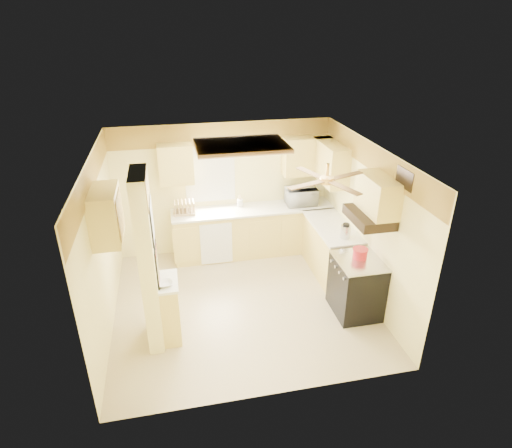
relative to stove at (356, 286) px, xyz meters
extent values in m
plane|color=tan|center=(-1.67, 0.55, -0.46)|extent=(4.00, 4.00, 0.00)
plane|color=white|center=(-1.67, 0.55, 2.04)|extent=(4.00, 4.00, 0.00)
plane|color=#FFF09B|center=(-1.67, 2.45, 0.79)|extent=(4.00, 0.00, 4.00)
plane|color=#FFF09B|center=(-1.67, -1.35, 0.79)|extent=(4.00, 0.00, 4.00)
plane|color=#FFF09B|center=(-3.67, 0.55, 0.79)|extent=(0.00, 3.80, 3.80)
plane|color=#FFF09B|center=(0.33, 0.55, 0.79)|extent=(0.00, 3.80, 3.80)
cube|color=gold|center=(-1.67, 2.43, 1.84)|extent=(4.00, 0.02, 0.40)
cube|color=#FFF09B|center=(-3.02, 0.00, 0.79)|extent=(0.20, 0.70, 2.50)
cube|color=#F0CD63|center=(-2.80, 0.00, -0.01)|extent=(0.25, 0.55, 0.90)
cube|color=silver|center=(-2.80, 0.00, 0.46)|extent=(0.28, 0.58, 0.04)
cube|color=#F0CD63|center=(-1.17, 2.15, -0.01)|extent=(3.00, 0.60, 0.90)
cube|color=#F0CD63|center=(0.03, 1.15, -0.01)|extent=(0.60, 1.40, 0.90)
cube|color=silver|center=(-1.17, 2.14, 0.46)|extent=(3.04, 0.64, 0.04)
cube|color=silver|center=(0.02, 1.15, 0.46)|extent=(0.64, 1.44, 0.04)
cube|color=white|center=(-1.92, 1.84, -0.03)|extent=(0.58, 0.02, 0.80)
cube|color=white|center=(-1.92, 2.44, 1.09)|extent=(0.92, 0.02, 1.02)
cube|color=white|center=(-1.92, 2.44, 1.09)|extent=(0.80, 0.02, 0.90)
cube|color=#F0CD63|center=(-2.52, 2.27, 1.39)|extent=(0.60, 0.35, 0.70)
cube|color=#F0CD63|center=(-0.12, 2.27, 1.39)|extent=(0.90, 0.35, 0.70)
cube|color=#F0CD63|center=(0.16, 1.80, 1.39)|extent=(0.35, 1.00, 0.70)
cube|color=#F0CD63|center=(-3.49, 0.30, 1.39)|extent=(0.35, 0.75, 0.70)
cube|color=#F0CD63|center=(0.16, 0.00, 1.49)|extent=(0.35, 0.76, 0.52)
cube|color=black|center=(0.00, 0.00, -0.01)|extent=(0.65, 0.76, 0.90)
cube|color=silver|center=(0.00, 0.00, 0.44)|extent=(0.66, 0.77, 0.02)
cylinder|color=silver|center=(-0.33, -0.25, 0.34)|extent=(0.03, 0.05, 0.05)
cylinder|color=silver|center=(-0.33, -0.08, 0.34)|extent=(0.03, 0.05, 0.05)
cylinder|color=silver|center=(-0.33, 0.08, 0.34)|extent=(0.03, 0.05, 0.05)
cylinder|color=silver|center=(-0.33, 0.25, 0.34)|extent=(0.03, 0.05, 0.05)
cube|color=black|center=(0.07, 0.00, 1.16)|extent=(0.50, 0.76, 0.14)
cube|color=black|center=(-2.91, 0.00, 1.39)|extent=(0.02, 0.42, 0.57)
cube|color=white|center=(-2.90, 0.00, 1.39)|extent=(0.01, 0.37, 0.52)
cube|color=black|center=(-2.91, 0.00, 0.74)|extent=(0.02, 0.42, 0.57)
cube|color=yellow|center=(-2.90, 0.00, 0.74)|extent=(0.01, 0.37, 0.52)
cube|color=brown|center=(-1.57, 1.05, 2.00)|extent=(1.35, 0.95, 0.06)
cube|color=white|center=(-1.57, 1.05, 1.97)|extent=(1.15, 0.75, 0.02)
cylinder|color=gold|center=(-0.67, -0.15, 1.96)|extent=(0.04, 0.04, 0.16)
cylinder|color=gold|center=(-0.67, -0.15, 1.82)|extent=(0.18, 0.18, 0.08)
cube|color=brown|center=(-0.37, -0.04, 1.82)|extent=(0.55, 0.28, 0.01)
cube|color=brown|center=(-0.78, 0.15, 1.82)|extent=(0.28, 0.55, 0.01)
cube|color=brown|center=(-0.97, -0.26, 1.82)|extent=(0.55, 0.28, 0.01)
cube|color=brown|center=(-0.56, -0.45, 1.82)|extent=(0.28, 0.55, 0.01)
cube|color=black|center=(0.31, -0.35, 1.84)|extent=(0.02, 0.40, 0.25)
imported|color=white|center=(-0.23, 2.16, 0.64)|extent=(0.58, 0.40, 0.32)
imported|color=white|center=(-2.82, -0.11, 0.50)|extent=(0.24, 0.24, 0.05)
cylinder|color=red|center=(0.04, 0.07, 0.52)|extent=(0.21, 0.21, 0.14)
cylinder|color=red|center=(0.04, 0.07, 0.60)|extent=(0.23, 0.23, 0.02)
cylinder|color=silver|center=(0.05, 0.69, 0.59)|extent=(0.16, 0.16, 0.22)
cylinder|color=black|center=(0.05, 0.69, 0.71)|extent=(0.11, 0.11, 0.03)
cube|color=tan|center=(-2.44, 2.19, 0.50)|extent=(0.41, 0.32, 0.04)
cube|color=tan|center=(-2.60, 2.19, 0.59)|extent=(0.02, 0.27, 0.23)
cube|color=tan|center=(-2.53, 2.19, 0.59)|extent=(0.02, 0.27, 0.23)
cube|color=tan|center=(-2.47, 2.19, 0.59)|extent=(0.02, 0.27, 0.23)
cube|color=tan|center=(-2.40, 2.19, 0.59)|extent=(0.02, 0.27, 0.23)
cube|color=tan|center=(-2.33, 2.19, 0.59)|extent=(0.02, 0.27, 0.23)
cube|color=tan|center=(-2.27, 2.19, 0.59)|extent=(0.02, 0.27, 0.23)
cylinder|color=white|center=(-2.53, 2.19, 0.59)|extent=(0.02, 0.23, 0.23)
cylinder|color=white|center=(-2.40, 2.19, 0.59)|extent=(0.02, 0.23, 0.23)
cylinder|color=white|center=(-1.39, 2.29, 0.55)|extent=(0.11, 0.11, 0.14)
cylinder|color=tan|center=(-1.38, 2.29, 0.59)|extent=(0.01, 0.01, 0.22)
cylinder|color=tan|center=(-1.40, 2.31, 0.59)|extent=(0.01, 0.01, 0.22)
cylinder|color=tan|center=(-1.41, 2.29, 0.59)|extent=(0.01, 0.01, 0.22)
cylinder|color=tan|center=(-1.39, 2.27, 0.59)|extent=(0.01, 0.01, 0.22)
camera|label=1|loc=(-2.62, -5.02, 3.71)|focal=30.00mm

